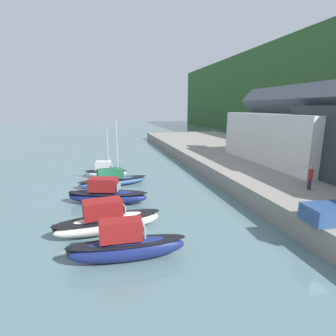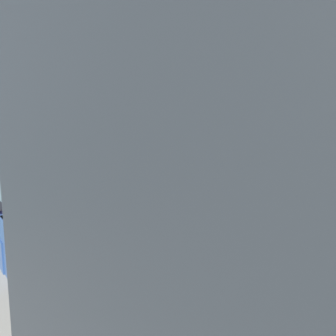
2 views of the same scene
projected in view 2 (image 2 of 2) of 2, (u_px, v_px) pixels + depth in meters
ground_plane at (119, 190)px, 32.17m from camera, size 320.00×320.00×0.00m
moored_boat_0 at (161, 178)px, 36.35m from camera, size 2.73×5.77×6.43m
moored_boat_1 at (141, 183)px, 32.74m from camera, size 3.25×8.38×7.69m
moored_boat_2 at (96, 187)px, 29.01m from camera, size 4.09×7.94×2.54m
moored_boat_3 at (37, 196)px, 24.64m from camera, size 3.21×8.19×2.57m
pickup_truck_0 at (29, 238)px, 9.84m from camera, size 2.33×4.87×1.90m
person_on_quay at (189, 211)px, 12.42m from camera, size 0.40×0.40×2.14m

